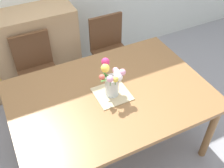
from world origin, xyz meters
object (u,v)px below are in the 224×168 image
dresser (20,54)px  dining_table (111,100)px  chair_right (110,48)px  chair_left (37,68)px  flower_vase (112,79)px

dresser → dining_table: bearing=-67.1°
chair_right → chair_left: bearing=0.0°
flower_vase → dining_table: bearing=144.9°
dresser → flower_vase: size_ratio=4.44×
chair_right → dining_table: bearing=64.4°
chair_right → flower_vase: size_ratio=2.84×
dining_table → dresser: 1.45m
flower_vase → chair_left: bearing=115.9°
chair_right → dresser: dresser is taller
chair_left → dining_table: bearing=115.6°
dresser → flower_vase: 1.51m
chair_right → dresser: (-1.01, 0.39, -0.02)m
chair_left → dresser: 0.41m
dresser → flower_vase: (0.57, -1.34, 0.42)m
chair_left → chair_right: 0.90m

